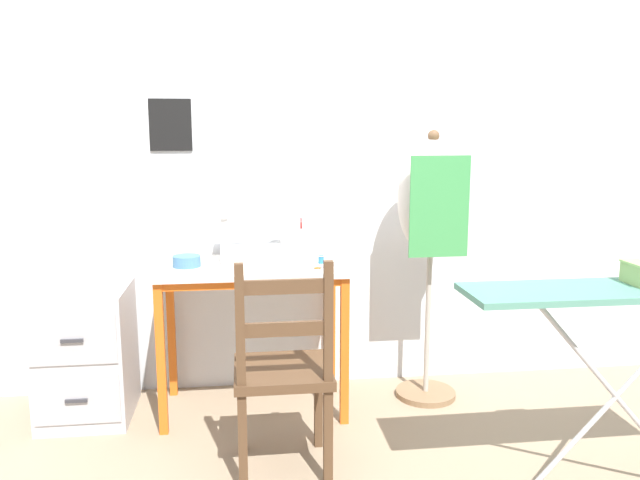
% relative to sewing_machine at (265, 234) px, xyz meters
% --- Properties ---
extents(ground_plane, '(14.00, 14.00, 0.00)m').
position_rel_sewing_machine_xyz_m(ground_plane, '(-0.07, -0.33, -0.90)').
color(ground_plane, gray).
extents(wall_back, '(10.00, 0.06, 2.55)m').
position_rel_sewing_machine_xyz_m(wall_back, '(-0.07, 0.26, 0.37)').
color(wall_back, silver).
rests_on(wall_back, ground_plane).
extents(sewing_table, '(0.95, 0.53, 0.76)m').
position_rel_sewing_machine_xyz_m(sewing_table, '(-0.07, -0.08, -0.26)').
color(sewing_table, silver).
rests_on(sewing_table, ground_plane).
extents(sewing_machine, '(0.41, 0.16, 0.33)m').
position_rel_sewing_machine_xyz_m(sewing_machine, '(0.00, 0.00, 0.00)').
color(sewing_machine, white).
rests_on(sewing_machine, sewing_table).
extents(fabric_bowl, '(0.14, 0.14, 0.05)m').
position_rel_sewing_machine_xyz_m(fabric_bowl, '(-0.39, -0.08, -0.11)').
color(fabric_bowl, teal).
rests_on(fabric_bowl, sewing_table).
extents(scissors, '(0.13, 0.08, 0.01)m').
position_rel_sewing_machine_xyz_m(scissors, '(0.27, -0.19, -0.14)').
color(scissors, silver).
rests_on(scissors, sewing_table).
extents(thread_spool_near_machine, '(0.04, 0.04, 0.04)m').
position_rel_sewing_machine_xyz_m(thread_spool_near_machine, '(0.22, 0.04, -0.12)').
color(thread_spool_near_machine, silver).
rests_on(thread_spool_near_machine, sewing_table).
extents(thread_spool_mid_table, '(0.04, 0.04, 0.04)m').
position_rel_sewing_machine_xyz_m(thread_spool_mid_table, '(0.27, -0.10, -0.12)').
color(thread_spool_mid_table, '#2875C1').
rests_on(thread_spool_mid_table, sewing_table).
extents(wooden_chair, '(0.40, 0.38, 0.93)m').
position_rel_sewing_machine_xyz_m(wooden_chair, '(0.04, -0.69, -0.47)').
color(wooden_chair, '#513823').
rests_on(wooden_chair, ground_plane).
extents(filing_cabinet, '(0.43, 0.47, 0.66)m').
position_rel_sewing_machine_xyz_m(filing_cabinet, '(-0.89, -0.05, -0.57)').
color(filing_cabinet, '#B7B7BC').
rests_on(filing_cabinet, ground_plane).
extents(dress_form, '(0.35, 0.32, 1.42)m').
position_rel_sewing_machine_xyz_m(dress_form, '(0.85, -0.04, 0.11)').
color(dress_form, '#846647').
rests_on(dress_form, ground_plane).
extents(ironing_board, '(1.22, 0.30, 0.85)m').
position_rel_sewing_machine_xyz_m(ironing_board, '(1.30, -1.02, -0.11)').
color(ironing_board, '#518E7A').
rests_on(ironing_board, ground_plane).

